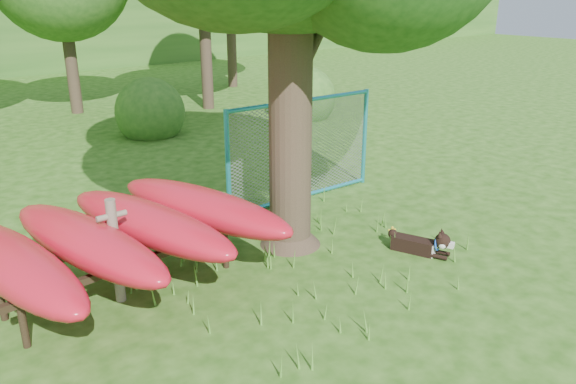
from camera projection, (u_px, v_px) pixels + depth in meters
ground at (336, 295)px, 7.09m from camera, size 80.00×80.00×0.00m
wooden_post at (115, 249)px, 6.73m from camera, size 0.36×0.13×1.34m
kayak_rack at (118, 232)px, 6.89m from camera, size 3.74×3.32×1.07m
husky_dog at (423, 244)px, 8.14m from camera, size 0.51×0.96×0.44m
fence_section at (302, 150)px, 10.01m from camera, size 3.17×0.23×3.09m
wildflower_clump at (392, 230)px, 8.47m from camera, size 0.12×0.10×0.25m
shrub_right at (305, 117)px, 16.77m from camera, size 1.80×1.80×1.80m
shrub_mid at (152, 135)px, 14.80m from camera, size 1.80×1.80×1.80m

